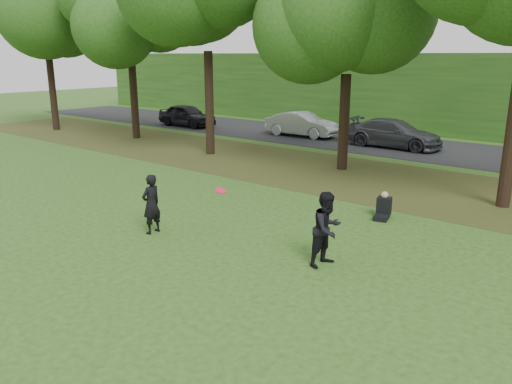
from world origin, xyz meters
TOP-DOWN VIEW (x-y plane):
  - ground at (0.00, 0.00)m, footprint 120.00×120.00m
  - leaf_litter at (0.00, 13.00)m, footprint 60.00×7.00m
  - street at (0.00, 21.00)m, footprint 70.00×7.00m
  - far_hedge at (0.00, 27.00)m, footprint 70.00×3.00m
  - player_left at (-3.14, 3.28)m, footprint 0.44×0.64m
  - player_right at (1.88, 4.45)m, footprint 0.82×0.99m
  - parked_cars at (-2.06, 19.78)m, footprint 37.52×3.31m
  - frisbee at (-0.85, 3.70)m, footprint 0.37×0.38m
  - seated_person at (1.39, 8.66)m, footprint 0.56×0.80m

SIDE VIEW (x-z plane):
  - ground at x=0.00m, z-range 0.00..0.00m
  - leaf_litter at x=0.00m, z-range 0.00..0.01m
  - street at x=0.00m, z-range 0.00..0.02m
  - seated_person at x=1.39m, z-range -0.10..0.73m
  - parked_cars at x=-2.06m, z-range -0.02..1.50m
  - player_left at x=-3.14m, z-range 0.00..1.71m
  - player_right at x=1.88m, z-range 0.00..1.82m
  - frisbee at x=-0.85m, z-range 1.48..1.62m
  - far_hedge at x=0.00m, z-range 0.00..5.00m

